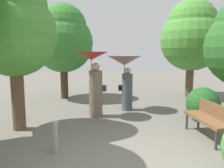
# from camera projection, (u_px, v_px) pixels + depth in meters

# --- Properties ---
(person_left) EXTENTS (1.07, 1.07, 2.09)m
(person_left) POSITION_uv_depth(u_px,v_px,m) (94.00, 74.00, 7.16)
(person_left) COLOR #6B5B4C
(person_left) RESTS_ON ground
(person_right) EXTENTS (1.23, 1.23, 1.95)m
(person_right) POSITION_uv_depth(u_px,v_px,m) (125.00, 69.00, 7.96)
(person_right) COLOR #474C56
(person_right) RESTS_ON ground
(park_bench) EXTENTS (0.59, 1.53, 0.83)m
(park_bench) POSITION_uv_depth(u_px,v_px,m) (210.00, 117.00, 5.47)
(park_bench) COLOR #38383D
(park_bench) RESTS_ON ground
(tree_near_left) EXTENTS (2.19, 2.19, 4.09)m
(tree_near_left) POSITION_uv_depth(u_px,v_px,m) (14.00, 26.00, 5.76)
(tree_near_left) COLOR brown
(tree_near_left) RESTS_ON ground
(tree_near_right) EXTENTS (2.78, 2.78, 4.43)m
(tree_near_right) POSITION_uv_depth(u_px,v_px,m) (192.00, 35.00, 10.18)
(tree_near_right) COLOR brown
(tree_near_right) RESTS_ON ground
(tree_mid_left) EXTENTS (2.61, 2.61, 4.18)m
(tree_mid_left) POSITION_uv_depth(u_px,v_px,m) (63.00, 38.00, 9.87)
(tree_mid_left) COLOR #42301E
(tree_mid_left) RESTS_ON ground
(bush_behind_bench) EXTENTS (1.02, 1.02, 1.02)m
(bush_behind_bench) POSITION_uv_depth(u_px,v_px,m) (203.00, 104.00, 6.89)
(bush_behind_bench) COLOR #235B23
(bush_behind_bench) RESTS_ON ground
(path_marker_post) EXTENTS (0.12, 0.12, 0.66)m
(path_marker_post) POSITION_uv_depth(u_px,v_px,m) (55.00, 137.00, 4.70)
(path_marker_post) COLOR gray
(path_marker_post) RESTS_ON ground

